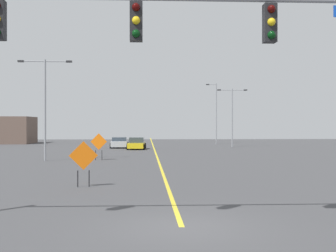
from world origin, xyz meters
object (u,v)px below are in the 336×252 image
Objects in this scene: street_lamp_mid_left at (216,111)px; construction_sign_left_lane at (99,143)px; street_lamp_mid_right at (232,112)px; car_silver_approaching at (119,143)px; construction_sign_median_far at (83,158)px; car_yellow_mid at (137,144)px; traffic_signal_assembly at (66,36)px; street_lamp_near_left at (45,100)px.

construction_sign_left_lane is at bearing -115.83° from street_lamp_mid_left.
street_lamp_mid_right is 14.40m from car_silver_approaching.
street_lamp_mid_right is 0.83× the size of street_lamp_mid_left.
construction_sign_median_far is 30.78m from car_yellow_mid.
traffic_signal_assembly is 8.93m from construction_sign_median_far.
traffic_signal_assembly is at bearing -85.36° from construction_sign_median_far.
car_silver_approaching is (-13.88, -0.87, -3.75)m from street_lamp_mid_right.
traffic_signal_assembly is 7.18× the size of construction_sign_median_far.
traffic_signal_assembly is 39.03m from car_yellow_mid.
street_lamp_near_left is at bearing -121.41° from street_lamp_mid_left.
car_yellow_mid is (2.66, 15.55, -0.73)m from construction_sign_left_lane.
car_yellow_mid is (1.75, 30.72, -0.69)m from construction_sign_median_far.
street_lamp_near_left is 1.83× the size of car_silver_approaching.
car_yellow_mid is 3.80m from car_silver_approaching.
traffic_signal_assembly is 1.89× the size of street_lamp_near_left.
street_lamp_mid_left reaches higher than car_yellow_mid.
construction_sign_left_lane is 15.79m from car_yellow_mid.
street_lamp_mid_right is 0.93× the size of street_lamp_near_left.
street_lamp_mid_left is at bearing 73.59° from construction_sign_median_far.
street_lamp_mid_left reaches higher than construction_sign_left_lane.
car_silver_approaching is (-2.12, 3.14, 0.00)m from car_yellow_mid.
street_lamp_mid_right is 1.70× the size of car_silver_approaching.
car_yellow_mid is at bearing 86.73° from construction_sign_median_far.
construction_sign_median_far is (-13.50, -34.74, -3.06)m from street_lamp_mid_right.
street_lamp_mid_right is 12.97m from car_yellow_mid.
car_silver_approaching is (-1.02, 41.90, -4.53)m from traffic_signal_assembly.
car_yellow_mid is 1.02× the size of car_silver_approaching.
street_lamp_near_left is 15.66m from construction_sign_median_far.
car_yellow_mid is (1.10, 38.75, -4.54)m from traffic_signal_assembly.
traffic_signal_assembly is at bearing -103.28° from street_lamp_mid_left.
car_silver_approaching is (-0.37, 33.87, -0.69)m from construction_sign_median_far.
street_lamp_mid_left is at bearing 94.45° from street_lamp_mid_right.
construction_sign_median_far is (-12.82, -43.52, -3.44)m from street_lamp_mid_left.
street_lamp_near_left reaches higher than construction_sign_left_lane.
street_lamp_near_left is 18.02m from car_yellow_mid.
street_lamp_near_left is at bearing -132.27° from street_lamp_mid_right.
construction_sign_left_lane is 0.49× the size of car_silver_approaching.
construction_sign_median_far is at bearing -89.37° from car_silver_approaching.
street_lamp_near_left is 5.26m from construction_sign_left_lane.
traffic_signal_assembly is at bearing -76.11° from street_lamp_near_left.
traffic_signal_assembly is at bearing -106.73° from street_lamp_mid_right.
car_yellow_mid is at bearing 88.37° from traffic_signal_assembly.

